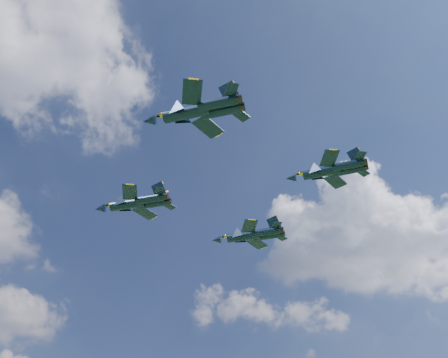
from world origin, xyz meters
TOP-DOWN VIEW (x-y plane):
  - jet_lead at (-18.75, 16.33)m, footprint 13.63×14.51m
  - jet_left at (-21.46, -11.07)m, footprint 14.19×15.31m
  - jet_right at (7.24, 15.25)m, footprint 14.00×14.93m
  - jet_slot at (6.05, -10.50)m, footprint 12.40×14.10m

SIDE VIEW (x-z plane):
  - jet_lead at x=-18.75m, z-range 56.76..60.60m
  - jet_left at x=-21.46m, z-range 56.93..60.95m
  - jet_right at x=7.24m, z-range 57.33..61.27m
  - jet_slot at x=6.05m, z-range 57.65..61.28m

